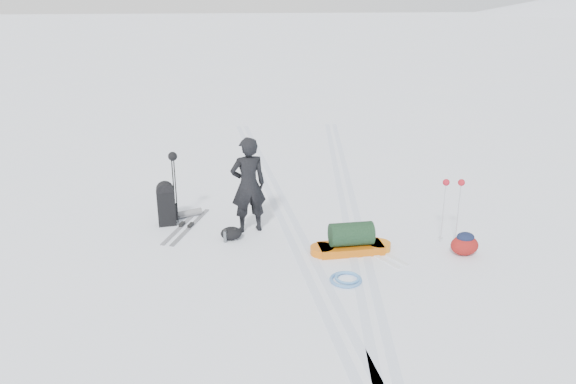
% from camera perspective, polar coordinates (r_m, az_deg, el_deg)
% --- Properties ---
extents(ground, '(200.00, 200.00, 0.00)m').
position_cam_1_polar(ground, '(10.44, 0.79, -4.57)').
color(ground, white).
rests_on(ground, ground).
extents(snow_hill_backdrop, '(359.50, 192.00, 162.45)m').
position_cam_1_polar(snow_hill_backdrop, '(134.91, 23.73, -14.89)').
color(snow_hill_backdrop, white).
rests_on(snow_hill_backdrop, ground).
extents(ski_tracks, '(3.38, 17.97, 0.01)m').
position_cam_1_polar(ski_tracks, '(11.32, 3.29, -2.57)').
color(ski_tracks, silver).
rests_on(ski_tracks, ground).
extents(skier, '(0.74, 0.56, 1.83)m').
position_cam_1_polar(skier, '(10.40, -4.06, 0.71)').
color(skier, black).
rests_on(skier, ground).
extents(pulk_sled, '(1.45, 0.52, 0.55)m').
position_cam_1_polar(pulk_sled, '(9.83, 6.42, -4.97)').
color(pulk_sled, '#C55C0B').
rests_on(pulk_sled, ground).
extents(expedition_rucksack, '(0.85, 0.66, 0.86)m').
position_cam_1_polar(expedition_rucksack, '(11.11, -11.99, -1.24)').
color(expedition_rucksack, black).
rests_on(expedition_rucksack, ground).
extents(ski_poles_black, '(0.18, 0.18, 1.43)m').
position_cam_1_polar(ski_poles_black, '(10.93, -11.59, 2.70)').
color(ski_poles_black, black).
rests_on(ski_poles_black, ground).
extents(ski_poles_silver, '(0.38, 0.16, 1.21)m').
position_cam_1_polar(ski_poles_silver, '(10.25, 16.42, 0.21)').
color(ski_poles_silver, silver).
rests_on(ski_poles_silver, ground).
extents(touring_skis_grey, '(0.86, 1.78, 0.07)m').
position_cam_1_polar(touring_skis_grey, '(11.05, -10.28, -3.39)').
color(touring_skis_grey, gray).
rests_on(touring_skis_grey, ground).
extents(touring_skis_white, '(1.09, 1.75, 0.07)m').
position_cam_1_polar(touring_skis_white, '(10.12, 7.98, -5.52)').
color(touring_skis_white, silver).
rests_on(touring_skis_white, ground).
extents(rope_coil, '(0.64, 0.64, 0.06)m').
position_cam_1_polar(rope_coil, '(8.98, 5.95, -8.78)').
color(rope_coil, '#4E82BE').
rests_on(rope_coil, ground).
extents(small_daypack, '(0.53, 0.43, 0.41)m').
position_cam_1_polar(small_daypack, '(10.15, 17.51, -5.06)').
color(small_daypack, maroon).
rests_on(small_daypack, ground).
extents(thermos_pair, '(0.26, 0.15, 0.25)m').
position_cam_1_polar(thermos_pair, '(10.27, -5.94, -4.41)').
color(thermos_pair, slate).
rests_on(thermos_pair, ground).
extents(stuff_sack, '(0.47, 0.41, 0.24)m').
position_cam_1_polar(stuff_sack, '(10.34, -5.79, -4.20)').
color(stuff_sack, black).
rests_on(stuff_sack, ground).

